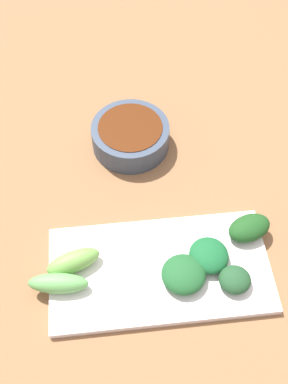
% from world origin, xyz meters
% --- Properties ---
extents(tabletop, '(2.10, 2.10, 0.02)m').
position_xyz_m(tabletop, '(0.00, 0.00, 0.01)').
color(tabletop, brown).
rests_on(tabletop, ground).
extents(sauce_bowl, '(0.13, 0.13, 0.05)m').
position_xyz_m(sauce_bowl, '(-0.12, -0.03, 0.05)').
color(sauce_bowl, '#374457').
rests_on(sauce_bowl, tabletop).
extents(serving_plate, '(0.17, 0.32, 0.01)m').
position_xyz_m(serving_plate, '(0.13, -0.01, 0.03)').
color(serving_plate, white).
rests_on(serving_plate, tabletop).
extents(broccoli_stalk_0, '(0.04, 0.09, 0.03)m').
position_xyz_m(broccoli_stalk_0, '(0.14, -0.16, 0.05)').
color(broccoli_stalk_0, '#5EA856').
rests_on(broccoli_stalk_0, serving_plate).
extents(broccoli_leafy_1, '(0.07, 0.07, 0.03)m').
position_xyz_m(broccoli_leafy_1, '(0.15, 0.02, 0.05)').
color(broccoli_leafy_1, '#1E572A').
rests_on(broccoli_leafy_1, serving_plate).
extents(broccoli_stalk_2, '(0.05, 0.08, 0.03)m').
position_xyz_m(broccoli_stalk_2, '(0.11, -0.14, 0.05)').
color(broccoli_stalk_2, '#6CA749').
rests_on(broccoli_stalk_2, serving_plate).
extents(broccoli_leafy_3, '(0.05, 0.05, 0.02)m').
position_xyz_m(broccoli_leafy_3, '(0.16, 0.09, 0.04)').
color(broccoli_leafy_3, '#204A29').
rests_on(broccoli_leafy_3, serving_plate).
extents(broccoli_leafy_4, '(0.07, 0.07, 0.03)m').
position_xyz_m(broccoli_leafy_4, '(0.12, 0.06, 0.05)').
color(broccoli_leafy_4, '#175C2D').
rests_on(broccoli_leafy_4, serving_plate).
extents(broccoli_leafy_5, '(0.06, 0.08, 0.03)m').
position_xyz_m(broccoli_leafy_5, '(0.08, 0.13, 0.05)').
color(broccoli_leafy_5, '#1B4A1C').
rests_on(broccoli_leafy_5, serving_plate).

